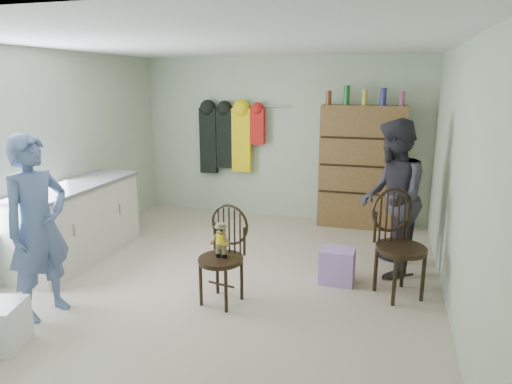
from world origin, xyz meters
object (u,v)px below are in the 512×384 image
(chair_front, at_px, (223,249))
(chair_far, at_px, (398,239))
(dresser, at_px, (361,167))
(counter, at_px, (77,222))

(chair_front, xyz_separation_m, chair_far, (1.63, 0.64, 0.04))
(dresser, bearing_deg, chair_front, -111.48)
(chair_front, relative_size, chair_far, 0.88)
(counter, relative_size, chair_far, 1.70)
(chair_front, xyz_separation_m, dresser, (1.12, 2.84, 0.36))
(chair_far, distance_m, dresser, 2.28)
(counter, height_order, dresser, dresser)
(chair_front, relative_size, dresser, 0.47)
(counter, xyz_separation_m, dresser, (3.20, 2.30, 0.44))
(chair_far, height_order, dresser, dresser)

